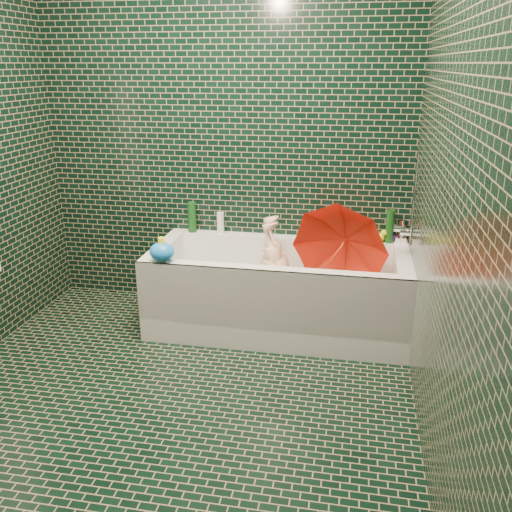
% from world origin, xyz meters
% --- Properties ---
extents(floor, '(2.80, 2.80, 0.00)m').
position_xyz_m(floor, '(0.00, 0.00, 0.00)').
color(floor, black).
rests_on(floor, ground).
extents(wall_back, '(2.80, 0.00, 2.80)m').
position_xyz_m(wall_back, '(0.00, 1.40, 1.25)').
color(wall_back, black).
rests_on(wall_back, floor).
extents(wall_right, '(0.00, 2.80, 2.80)m').
position_xyz_m(wall_right, '(1.30, 0.00, 1.25)').
color(wall_right, black).
rests_on(wall_right, floor).
extents(bathtub, '(1.70, 0.75, 0.55)m').
position_xyz_m(bathtub, '(0.45, 1.01, 0.21)').
color(bathtub, white).
rests_on(bathtub, floor).
extents(bath_mat, '(1.35, 0.47, 0.01)m').
position_xyz_m(bath_mat, '(0.45, 1.02, 0.16)').
color(bath_mat, green).
rests_on(bath_mat, bathtub).
extents(water, '(1.48, 0.53, 0.00)m').
position_xyz_m(water, '(0.45, 1.02, 0.30)').
color(water, silver).
rests_on(water, bathtub).
extents(faucet, '(0.18, 0.19, 0.55)m').
position_xyz_m(faucet, '(1.26, 1.02, 0.77)').
color(faucet, silver).
rests_on(faucet, wall_right).
extents(child, '(0.95, 0.38, 0.41)m').
position_xyz_m(child, '(0.48, 1.04, 0.31)').
color(child, '#E2AB8D').
rests_on(child, bathtub).
extents(umbrella, '(0.92, 0.78, 0.83)m').
position_xyz_m(umbrella, '(0.81, 0.97, 0.56)').
color(umbrella, red).
rests_on(umbrella, bathtub).
extents(soap_bottle_a, '(0.10, 0.10, 0.24)m').
position_xyz_m(soap_bottle_a, '(1.25, 1.33, 0.55)').
color(soap_bottle_a, white).
rests_on(soap_bottle_a, bathtub).
extents(soap_bottle_b, '(0.10, 0.10, 0.20)m').
position_xyz_m(soap_bottle_b, '(1.18, 1.37, 0.55)').
color(soap_bottle_b, '#571D6E').
rests_on(soap_bottle_b, bathtub).
extents(soap_bottle_c, '(0.16, 0.16, 0.16)m').
position_xyz_m(soap_bottle_c, '(1.08, 1.35, 0.55)').
color(soap_bottle_c, '#124115').
rests_on(soap_bottle_c, bathtub).
extents(bottle_right_tall, '(0.06, 0.06, 0.23)m').
position_xyz_m(bottle_right_tall, '(1.17, 1.35, 0.66)').
color(bottle_right_tall, '#124115').
rests_on(bottle_right_tall, bathtub).
extents(bottle_right_pump, '(0.06, 0.06, 0.16)m').
position_xyz_m(bottle_right_pump, '(1.25, 1.36, 0.63)').
color(bottle_right_pump, silver).
rests_on(bottle_right_pump, bathtub).
extents(bottle_left_tall, '(0.07, 0.07, 0.22)m').
position_xyz_m(bottle_left_tall, '(-0.24, 1.34, 0.66)').
color(bottle_left_tall, '#124115').
rests_on(bottle_left_tall, bathtub).
extents(bottle_left_short, '(0.06, 0.06, 0.16)m').
position_xyz_m(bottle_left_short, '(-0.02, 1.34, 0.63)').
color(bottle_left_short, white).
rests_on(bottle_left_short, bathtub).
extents(rubber_duck, '(0.11, 0.08, 0.09)m').
position_xyz_m(rubber_duck, '(1.11, 1.34, 0.59)').
color(rubber_duck, '#FFF21A').
rests_on(rubber_duck, bathtub).
extents(bath_toy, '(0.17, 0.14, 0.15)m').
position_xyz_m(bath_toy, '(-0.24, 0.69, 0.62)').
color(bath_toy, blue).
rests_on(bath_toy, bathtub).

